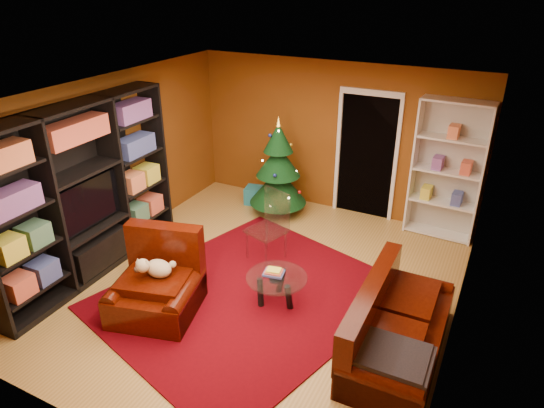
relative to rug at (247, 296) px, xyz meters
The scene contains 18 objects.
floor 0.33m from the rug, 90.36° to the left, with size 5.00×5.50×0.05m, color #A47A38.
ceiling 2.64m from the rug, 90.36° to the left, with size 5.00×5.50×0.05m, color silver.
wall_back 3.36m from the rug, 90.04° to the left, with size 5.00×0.05×2.60m, color brown.
wall_left 2.86m from the rug, behind, with size 0.05×5.50×2.60m, color brown.
wall_right 2.85m from the rug, ahead, with size 0.05×5.50×2.60m, color brown.
doorway 3.29m from the rug, 78.94° to the left, with size 1.06×0.60×2.16m, color black, non-canonical shape.
rug is the anchor object (origin of this frame).
media_unit 2.60m from the rug, 169.96° to the right, with size 0.48×3.12×2.39m, color black, non-canonical shape.
christmas_tree 2.65m from the rug, 106.96° to the left, with size 0.99×0.99×1.77m, color black, non-canonical shape.
gift_box_teal 2.89m from the rug, 116.90° to the left, with size 0.31×0.31×0.31m, color #1B7388.
gift_box_green 2.57m from the rug, 105.40° to the left, with size 0.24×0.24×0.24m, color #245225.
gift_box_red 2.73m from the rug, 108.58° to the left, with size 0.19×0.19×0.19m, color maroon.
white_bookshelf 3.65m from the rug, 56.29° to the left, with size 1.05×0.38×2.27m, color white, non-canonical shape.
armchair 1.22m from the rug, 137.05° to the right, with size 1.08×1.08×0.84m, color black, non-canonical shape.
dog 1.25m from the rug, 138.14° to the right, with size 0.40×0.30×0.27m, color beige, non-canonical shape.
sofa 2.06m from the rug, ahead, with size 1.95×0.88×0.84m, color black, non-canonical shape.
coffee_table 0.45m from the rug, ahead, with size 0.78×0.78×0.49m, color gray, non-canonical shape.
acrylic_chair 1.08m from the rug, 102.38° to the left, with size 0.49×0.53×0.96m, color #66605B, non-canonical shape.
Camera 1 is at (2.66, -4.85, 3.88)m, focal length 32.00 mm.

